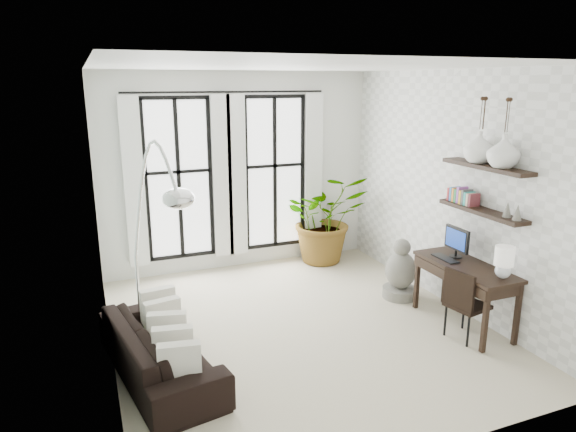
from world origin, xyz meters
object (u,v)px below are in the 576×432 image
plant (325,218)px  buddha (400,273)px  desk (468,271)px  sofa (159,350)px  desk_chair (463,300)px  arc_lamp (154,195)px

plant → buddha: plant is taller
desk → buddha: size_ratio=1.59×
sofa → plant: (3.20, 2.61, 0.48)m
desk_chair → arc_lamp: size_ratio=0.36×
buddha → plant: bearing=100.0°
plant → desk_chair: size_ratio=1.74×
plant → desk: (0.55, -2.93, -0.01)m
desk_chair → arc_lamp: 3.79m
sofa → desk: 3.79m
sofa → desk_chair: (3.50, -0.56, 0.21)m
sofa → plant: bearing=-60.8°
sofa → buddha: size_ratio=2.30×
desk → desk_chair: (-0.24, -0.24, -0.26)m
sofa → desk_chair: desk_chair is taller
sofa → buddha: 3.61m
arc_lamp → desk: bearing=-11.5°
arc_lamp → desk_chair: bearing=-16.1°
desk_chair → arc_lamp: arc_lamp is taller
desk → plant: bearing=100.5°
buddha → desk: bearing=-78.6°
plant → desk: 2.98m
sofa → desk: desk is taller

